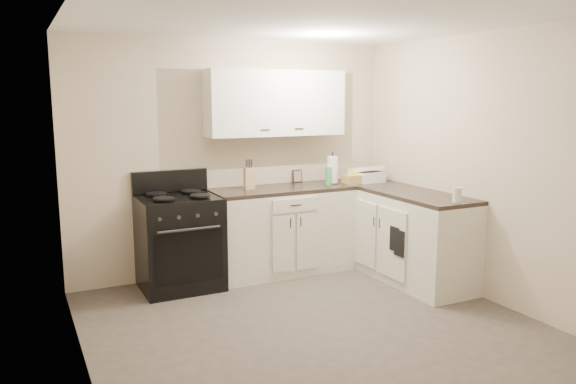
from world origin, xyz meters
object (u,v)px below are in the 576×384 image
wicker_basket (357,179)px  knife_block (249,178)px  paper_towel (332,170)px  countertop_grill (367,177)px  stove (180,243)px

wicker_basket → knife_block: bearing=172.6°
knife_block → paper_towel: (0.99, -0.05, 0.04)m
countertop_grill → wicker_basket: bearing=-168.9°
stove → countertop_grill: (2.21, -0.02, 0.54)m
stove → paper_towel: bearing=1.3°
stove → knife_block: 1.00m
knife_block → paper_towel: size_ratio=0.74×
paper_towel → countertop_grill: size_ratio=0.95×
knife_block → countertop_grill: size_ratio=0.70×
stove → paper_towel: 1.90m
wicker_basket → stove: bearing=178.1°
stove → paper_towel: size_ratio=3.08×
stove → wicker_basket: (2.05, -0.07, 0.53)m
wicker_basket → paper_towel: bearing=157.3°
stove → wicker_basket: wicker_basket is taller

